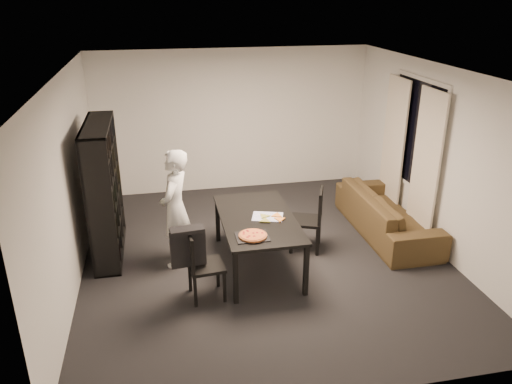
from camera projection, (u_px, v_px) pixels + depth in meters
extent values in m
cube|color=black|center=(265.00, 256.00, 7.13)|extent=(5.00, 5.50, 0.01)
cube|color=white|center=(266.00, 71.00, 6.15)|extent=(5.00, 5.50, 0.01)
cube|color=white|center=(233.00, 121.00, 9.14)|extent=(5.00, 0.01, 2.60)
cube|color=white|center=(337.00, 280.00, 4.15)|extent=(5.00, 0.01, 2.60)
cube|color=white|center=(69.00, 184.00, 6.18)|extent=(0.01, 5.50, 2.60)
cube|color=white|center=(436.00, 159.00, 7.11)|extent=(0.01, 5.50, 2.60)
cube|color=black|center=(416.00, 134.00, 7.57)|extent=(0.02, 1.40, 1.60)
cube|color=white|center=(416.00, 134.00, 7.57)|extent=(0.03, 1.52, 1.72)
cube|color=beige|center=(426.00, 167.00, 7.22)|extent=(0.03, 0.70, 2.25)
cube|color=beige|center=(393.00, 147.00, 8.16)|extent=(0.03, 0.70, 2.25)
cube|color=black|center=(104.00, 190.00, 6.92)|extent=(0.35, 1.50, 1.90)
cube|color=black|center=(258.00, 218.00, 6.64)|extent=(0.97, 1.75, 0.04)
cube|color=black|center=(236.00, 278.00, 5.94)|extent=(0.06, 0.06, 0.69)
cube|color=black|center=(306.00, 270.00, 6.11)|extent=(0.06, 0.06, 0.69)
cube|color=black|center=(218.00, 220.00, 7.44)|extent=(0.06, 0.06, 0.69)
cube|color=black|center=(275.00, 215.00, 7.60)|extent=(0.06, 0.06, 0.69)
cube|color=black|center=(206.00, 266.00, 6.05)|extent=(0.46, 0.46, 0.04)
cube|color=black|center=(190.00, 251.00, 5.90)|extent=(0.08, 0.42, 0.45)
cube|color=black|center=(189.00, 235.00, 5.83)|extent=(0.07, 0.40, 0.05)
cube|color=black|center=(225.00, 287.00, 6.02)|extent=(0.04, 0.04, 0.41)
cube|color=black|center=(218.00, 272.00, 6.34)|extent=(0.04, 0.04, 0.41)
cube|color=black|center=(195.00, 292.00, 5.92)|extent=(0.04, 0.04, 0.41)
cube|color=black|center=(190.00, 277.00, 6.24)|extent=(0.04, 0.04, 0.41)
cube|color=black|center=(306.00, 221.00, 7.19)|extent=(0.56, 0.56, 0.04)
cube|color=black|center=(320.00, 205.00, 7.06)|extent=(0.20, 0.42, 0.47)
cube|color=black|center=(321.00, 192.00, 6.98)|extent=(0.18, 0.40, 0.05)
cube|color=black|center=(294.00, 228.00, 7.47)|extent=(0.04, 0.04, 0.43)
cube|color=black|center=(291.00, 240.00, 7.13)|extent=(0.04, 0.04, 0.43)
cube|color=black|center=(319.00, 230.00, 7.41)|extent=(0.04, 0.04, 0.43)
cube|color=black|center=(317.00, 242.00, 7.07)|extent=(0.04, 0.04, 0.43)
cube|color=black|center=(188.00, 249.00, 5.89)|extent=(0.42, 0.12, 0.45)
cube|color=black|center=(187.00, 230.00, 5.79)|extent=(0.41, 0.21, 0.05)
imported|color=silver|center=(175.00, 209.00, 6.66)|extent=(0.59, 0.70, 1.64)
cube|color=black|center=(252.00, 237.00, 6.09)|extent=(0.40, 0.32, 0.01)
cylinder|color=#9B542D|center=(253.00, 236.00, 6.08)|extent=(0.35, 0.35, 0.02)
cylinder|color=gold|center=(253.00, 234.00, 6.08)|extent=(0.31, 0.31, 0.01)
cube|color=white|center=(268.00, 217.00, 6.63)|extent=(0.47, 0.40, 0.01)
imported|color=#41341A|center=(387.00, 213.00, 7.71)|extent=(0.87, 2.22, 0.65)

